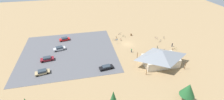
{
  "coord_description": "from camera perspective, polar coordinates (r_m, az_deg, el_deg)",
  "views": [
    {
      "loc": [
        18.4,
        55.09,
        33.04
      ],
      "look_at": [
        7.67,
        5.11,
        1.2
      ],
      "focal_mm": 25.67,
      "sensor_mm": 36.0,
      "label": 1
    }
  ],
  "objects": [
    {
      "name": "pine_center",
      "position": [
        44.82,
        25.56,
        -12.65
      ],
      "size": [
        3.71,
        3.71,
        5.67
      ],
      "color": "brown",
      "rests_on": "ground"
    },
    {
      "name": "lot_sign",
      "position": [
        66.14,
        1.79,
        3.33
      ],
      "size": [
        0.56,
        0.08,
        2.2
      ],
      "color": "#99999E",
      "rests_on": "ground"
    },
    {
      "name": "car_maroon_front_row",
      "position": [
        60.59,
        -22.09,
        -2.93
      ],
      "size": [
        4.66,
        2.4,
        1.45
      ],
      "color": "maroon",
      "rests_on": "parking_lot_asphalt"
    },
    {
      "name": "bicycle_white_by_bin",
      "position": [
        74.38,
        2.77,
        5.83
      ],
      "size": [
        1.58,
        0.86,
        0.82
      ],
      "color": "black",
      "rests_on": "ground"
    },
    {
      "name": "bicycle_blue_yard_right",
      "position": [
        68.91,
        0.96,
        3.61
      ],
      "size": [
        1.72,
        0.6,
        0.8
      ],
      "color": "black",
      "rests_on": "ground"
    },
    {
      "name": "bicycle_orange_edge_south",
      "position": [
        71.17,
        1.55,
        4.56
      ],
      "size": [
        0.48,
        1.64,
        0.74
      ],
      "color": "black",
      "rests_on": "ground"
    },
    {
      "name": "pine_midwest",
      "position": [
        36.79,
        0.47,
        -17.33
      ],
      "size": [
        2.57,
        2.57,
        7.81
      ],
      "color": "brown",
      "rests_on": "ground"
    },
    {
      "name": "bicycle_green_back_row",
      "position": [
        72.06,
        4.23,
        4.89
      ],
      "size": [
        1.54,
        1.08,
        0.88
      ],
      "color": "black",
      "rests_on": "ground"
    },
    {
      "name": "ground",
      "position": [
        66.82,
        5.52,
        2.12
      ],
      "size": [
        160.0,
        160.0,
        0.0
      ],
      "primitive_type": "plane",
      "color": "#9E7F56",
      "rests_on": "ground"
    },
    {
      "name": "bike_pavilion",
      "position": [
        55.6,
        17.05,
        -2.29
      ],
      "size": [
        13.65,
        8.73,
        5.51
      ],
      "color": "beige",
      "rests_on": "ground"
    },
    {
      "name": "bicycle_silver_yard_front",
      "position": [
        74.36,
        18.0,
        4.21
      ],
      "size": [
        0.8,
        1.61,
        0.85
      ],
      "color": "black",
      "rests_on": "ground"
    },
    {
      "name": "bicycle_yellow_near_porch",
      "position": [
        67.33,
        21.59,
        0.41
      ],
      "size": [
        1.62,
        0.48,
        0.77
      ],
      "color": "black",
      "rests_on": "ground"
    },
    {
      "name": "visitor_near_lot",
      "position": [
        68.81,
        20.66,
        1.83
      ],
      "size": [
        0.4,
        0.37,
        1.68
      ],
      "color": "#2D3347",
      "rests_on": "ground"
    },
    {
      "name": "car_red_end_stall",
      "position": [
        71.83,
        -16.54,
        3.77
      ],
      "size": [
        4.61,
        2.57,
        1.37
      ],
      "color": "red",
      "rests_on": "parking_lot_asphalt"
    },
    {
      "name": "bicycle_purple_yard_center",
      "position": [
        73.05,
        15.5,
        4.13
      ],
      "size": [
        0.65,
        1.62,
        0.87
      ],
      "color": "black",
      "rests_on": "ground"
    },
    {
      "name": "car_tan_near_entry",
      "position": [
        55.05,
        -23.56,
        -7.19
      ],
      "size": [
        4.65,
        2.57,
        1.37
      ],
      "color": "tan",
      "rests_on": "parking_lot_asphalt"
    },
    {
      "name": "bicycle_black_lone_east",
      "position": [
        64.82,
        17.84,
        -0.05
      ],
      "size": [
        1.74,
        0.48,
        0.86
      ],
      "color": "black",
      "rests_on": "ground"
    },
    {
      "name": "bicycle_teal_yard_left",
      "position": [
        66.13,
        15.86,
        0.96
      ],
      "size": [
        0.67,
        1.6,
        0.79
      ],
      "color": "black",
      "rests_on": "ground"
    },
    {
      "name": "car_silver_second_row",
      "position": [
        65.34,
        -18.22,
        0.54
      ],
      "size": [
        4.76,
        2.83,
        1.43
      ],
      "color": "#BCBCC1",
      "rests_on": "parking_lot_asphalt"
    },
    {
      "name": "bicycle_red_front_row",
      "position": [
        69.33,
        3.12,
        3.73
      ],
      "size": [
        0.55,
        1.6,
        0.8
      ],
      "color": "black",
      "rests_on": "ground"
    },
    {
      "name": "visitor_at_bikes",
      "position": [
        61.13,
        6.95,
        -0.05
      ],
      "size": [
        0.36,
        0.39,
        1.74
      ],
      "color": "#2D3347",
      "rests_on": "ground"
    },
    {
      "name": "parking_lot_asphalt",
      "position": [
        63.33,
        -15.17,
        -0.75
      ],
      "size": [
        35.08,
        32.11,
        0.05
      ],
      "primitive_type": "cube",
      "color": "#56565B",
      "rests_on": "ground"
    },
    {
      "name": "bicycle_white_trailside",
      "position": [
        71.03,
        16.76,
        3.1
      ],
      "size": [
        1.49,
        1.02,
        0.83
      ],
      "color": "black",
      "rests_on": "ground"
    },
    {
      "name": "car_black_by_curb",
      "position": [
        52.49,
        -2.05,
        -6.16
      ],
      "size": [
        4.83,
        2.38,
        1.25
      ],
      "color": "black",
      "rests_on": "parking_lot_asphalt"
    },
    {
      "name": "trash_bin",
      "position": [
        73.75,
        6.85,
        5.45
      ],
      "size": [
        0.6,
        0.6,
        0.9
      ],
      "primitive_type": "cylinder",
      "color": "brown",
      "rests_on": "ground"
    }
  ]
}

